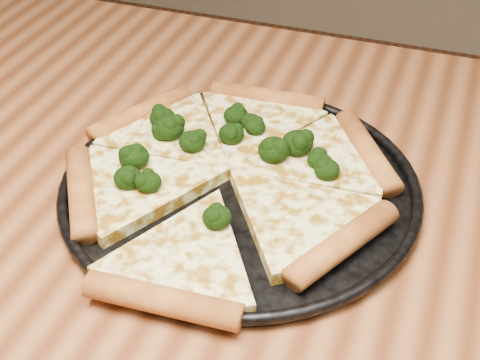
% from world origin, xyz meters
% --- Properties ---
extents(dining_table, '(1.20, 0.90, 0.75)m').
position_xyz_m(dining_table, '(0.00, 0.00, 0.66)').
color(dining_table, brown).
rests_on(dining_table, ground).
extents(pizza_pan, '(0.36, 0.36, 0.02)m').
position_xyz_m(pizza_pan, '(-0.06, 0.08, 0.76)').
color(pizza_pan, black).
rests_on(pizza_pan, dining_table).
extents(pizza, '(0.34, 0.36, 0.03)m').
position_xyz_m(pizza, '(-0.08, 0.09, 0.77)').
color(pizza, '#FFFB9C').
rests_on(pizza, pizza_pan).
extents(broccoli_florets, '(0.22, 0.19, 0.02)m').
position_xyz_m(broccoli_florets, '(-0.10, 0.11, 0.78)').
color(broccoli_florets, black).
rests_on(broccoli_florets, pizza).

